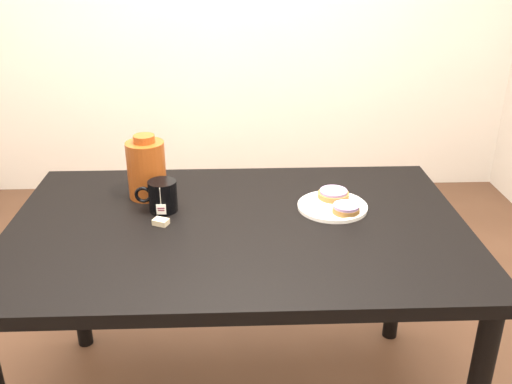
% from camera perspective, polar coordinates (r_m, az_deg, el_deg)
% --- Properties ---
extents(table, '(1.40, 0.90, 0.75)m').
position_cam_1_polar(table, '(1.78, -1.81, -5.54)').
color(table, black).
rests_on(table, ground_plane).
extents(plate, '(0.22, 0.22, 0.02)m').
position_cam_1_polar(plate, '(1.85, 7.66, -1.39)').
color(plate, white).
rests_on(plate, table).
extents(bagel_back, '(0.13, 0.13, 0.03)m').
position_cam_1_polar(bagel_back, '(1.90, 7.75, -0.20)').
color(bagel_back, brown).
rests_on(bagel_back, plate).
extents(bagel_front, '(0.11, 0.11, 0.03)m').
position_cam_1_polar(bagel_front, '(1.80, 9.00, -1.66)').
color(bagel_front, brown).
rests_on(bagel_front, plate).
extents(mug, '(0.14, 0.10, 0.10)m').
position_cam_1_polar(mug, '(1.83, -9.37, -0.38)').
color(mug, black).
rests_on(mug, table).
extents(teabag_pouch, '(0.05, 0.05, 0.02)m').
position_cam_1_polar(teabag_pouch, '(1.76, -9.50, -2.96)').
color(teabag_pouch, '#C6B793').
rests_on(teabag_pouch, table).
extents(bagel_package, '(0.17, 0.17, 0.21)m').
position_cam_1_polar(bagel_package, '(1.92, -10.89, 2.32)').
color(bagel_package, '#64270D').
rests_on(bagel_package, table).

